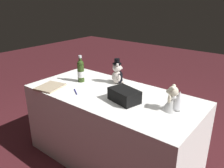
# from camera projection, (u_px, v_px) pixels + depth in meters

# --- Properties ---
(ground_plane) EXTENTS (12.00, 12.00, 0.00)m
(ground_plane) POSITION_uv_depth(u_px,v_px,m) (112.00, 157.00, 2.60)
(ground_plane) COLOR #47191E
(reception_table) EXTENTS (1.79, 0.86, 0.79)m
(reception_table) POSITION_uv_depth(u_px,v_px,m) (112.00, 127.00, 2.46)
(reception_table) COLOR white
(reception_table) RESTS_ON ground_plane
(teddy_bear_groom) EXTENTS (0.15, 0.14, 0.28)m
(teddy_bear_groom) POSITION_uv_depth(u_px,v_px,m) (118.00, 74.00, 2.56)
(teddy_bear_groom) COLOR beige
(teddy_bear_groom) RESTS_ON reception_table
(teddy_bear_bride) EXTENTS (0.21, 0.18, 0.23)m
(teddy_bear_bride) POSITION_uv_depth(u_px,v_px,m) (174.00, 100.00, 1.95)
(teddy_bear_bride) COLOR white
(teddy_bear_bride) RESTS_ON reception_table
(champagne_bottle) EXTENTS (0.08, 0.08, 0.31)m
(champagne_bottle) POSITION_uv_depth(u_px,v_px,m) (81.00, 71.00, 2.60)
(champagne_bottle) COLOR #2C4118
(champagne_bottle) RESTS_ON reception_table
(signing_pen) EXTENTS (0.13, 0.09, 0.01)m
(signing_pen) POSITION_uv_depth(u_px,v_px,m) (76.00, 91.00, 2.35)
(signing_pen) COLOR navy
(signing_pen) RESTS_ON reception_table
(gift_case_black) EXTENTS (0.32, 0.25, 0.12)m
(gift_case_black) POSITION_uv_depth(u_px,v_px,m) (124.00, 95.00, 2.13)
(gift_case_black) COLOR black
(gift_case_black) RESTS_ON reception_table
(guestbook) EXTENTS (0.28, 0.32, 0.02)m
(guestbook) POSITION_uv_depth(u_px,v_px,m) (50.00, 87.00, 2.46)
(guestbook) COLOR tan
(guestbook) RESTS_ON reception_table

